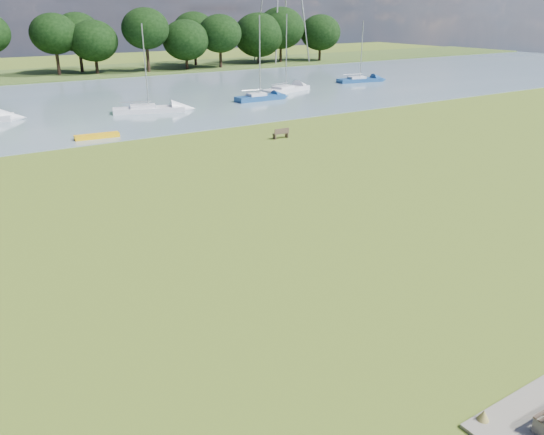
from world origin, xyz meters
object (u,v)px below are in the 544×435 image
kayak (97,136)px  sailboat_2 (286,88)px  sailboat_4 (148,108)px  sailboat_0 (359,79)px  sailboat_3 (260,96)px  riverbank_bench (281,133)px

kayak → sailboat_2: (26.85, 13.00, 0.28)m
kayak → sailboat_4: bearing=54.1°
sailboat_0 → sailboat_4: 33.90m
sailboat_0 → sailboat_3: size_ratio=0.90×
kayak → riverbank_bench: bearing=-27.7°
sailboat_0 → kayak: bearing=-149.4°
kayak → sailboat_0: 43.52m
sailboat_3 → sailboat_0: bearing=16.2°
sailboat_0 → sailboat_2: bearing=-161.0°
sailboat_2 → sailboat_3: sailboat_2 is taller
sailboat_2 → sailboat_3: bearing=-165.3°
sailboat_2 → sailboat_3: 7.39m
sailboat_2 → sailboat_3: (-6.21, -4.01, 0.08)m
riverbank_bench → sailboat_2: size_ratio=0.15×
kayak → sailboat_0: bearing=24.8°
riverbank_bench → sailboat_3: sailboat_3 is taller
riverbank_bench → sailboat_3: (8.22, 16.80, 0.16)m
kayak → sailboat_2: bearing=30.3°
kayak → sailboat_0: sailboat_0 is taller
sailboat_3 → kayak: bearing=-157.2°
kayak → sailboat_3: sailboat_3 is taller
sailboat_2 → kayak: bearing=-172.3°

